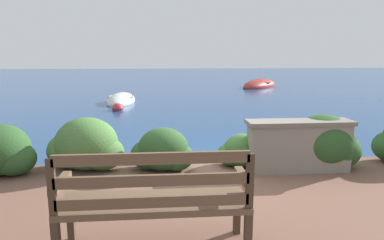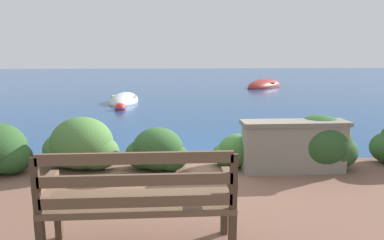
{
  "view_description": "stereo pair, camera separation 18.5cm",
  "coord_description": "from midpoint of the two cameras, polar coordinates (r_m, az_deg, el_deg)",
  "views": [
    {
      "loc": [
        -0.67,
        -5.13,
        1.88
      ],
      "look_at": [
        0.03,
        3.11,
        0.27
      ],
      "focal_mm": 32.0,
      "sensor_mm": 36.0,
      "label": 1
    },
    {
      "loc": [
        -0.48,
        -5.15,
        1.88
      ],
      "look_at": [
        0.03,
        3.11,
        0.27
      ],
      "focal_mm": 32.0,
      "sensor_mm": 36.0,
      "label": 2
    }
  ],
  "objects": [
    {
      "name": "mooring_buoy",
      "position": [
        11.81,
        -12.71,
        1.87
      ],
      "size": [
        0.41,
        0.41,
        0.37
      ],
      "color": "red",
      "rests_on": "ground_plane"
    },
    {
      "name": "hedge_clump_far_right",
      "position": [
        5.4,
        19.8,
        -3.8
      ],
      "size": [
        1.16,
        0.84,
        0.79
      ],
      "color": "#284C23",
      "rests_on": "patio_terrace"
    },
    {
      "name": "stone_wall",
      "position": [
        5.09,
        16.31,
        -4.11
      ],
      "size": [
        1.5,
        0.39,
        0.74
      ],
      "color": "gray",
      "rests_on": "patio_terrace"
    },
    {
      "name": "hedge_clump_right",
      "position": [
        5.17,
        7.31,
        -5.33
      ],
      "size": [
        0.73,
        0.53,
        0.5
      ],
      "color": "#38662D",
      "rests_on": "patio_terrace"
    },
    {
      "name": "ground_plane",
      "position": [
        5.5,
        1.47,
        -8.99
      ],
      "size": [
        80.0,
        80.0,
        0.0
      ],
      "color": "navy"
    },
    {
      "name": "rowboat_mid",
      "position": [
        20.1,
        10.94,
        5.61
      ],
      "size": [
        3.06,
        3.24,
        0.82
      ],
      "rotation": [
        0.0,
        0.0,
        0.85
      ],
      "color": "#9E2D28",
      "rests_on": "ground_plane"
    },
    {
      "name": "hedge_clump_centre",
      "position": [
        4.98,
        -6.04,
        -5.28
      ],
      "size": [
        0.92,
        0.66,
        0.62
      ],
      "color": "#284C23",
      "rests_on": "patio_terrace"
    },
    {
      "name": "rowboat_nearest",
      "position": [
        13.73,
        -12.11,
        3.11
      ],
      "size": [
        1.21,
        2.48,
        0.67
      ],
      "rotation": [
        0.0,
        0.0,
        4.62
      ],
      "color": "silver",
      "rests_on": "ground_plane"
    },
    {
      "name": "hedge_clump_left",
      "position": [
        5.23,
        -18.26,
        -4.29
      ],
      "size": [
        1.12,
        0.81,
        0.76
      ],
      "color": "#426B33",
      "rests_on": "patio_terrace"
    },
    {
      "name": "park_bench",
      "position": [
        2.91,
        -8.17,
        -12.89
      ],
      "size": [
        1.59,
        0.48,
        0.93
      ],
      "rotation": [
        0.0,
        0.0,
        -0.14
      ],
      "color": "#433123",
      "rests_on": "patio_terrace"
    }
  ]
}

